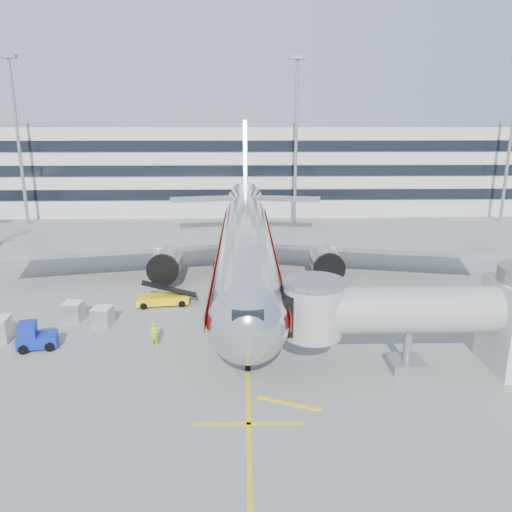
{
  "coord_description": "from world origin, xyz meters",
  "views": [
    {
      "loc": [
        -0.17,
        -37.76,
        15.87
      ],
      "look_at": [
        0.89,
        6.2,
        4.0
      ],
      "focal_mm": 35.0,
      "sensor_mm": 36.0,
      "label": 1
    }
  ],
  "objects_px": {
    "cargo_container_right": "(74,311)",
    "ramp_worker": "(154,334)",
    "main_jet": "(246,240)",
    "belt_loader": "(163,298)",
    "baggage_tug": "(34,337)",
    "cargo_container_front": "(102,316)"
  },
  "relations": [
    {
      "from": "main_jet",
      "to": "belt_loader",
      "type": "distance_m",
      "value": 11.11
    },
    {
      "from": "ramp_worker",
      "to": "main_jet",
      "type": "bearing_deg",
      "value": 47.96
    },
    {
      "from": "baggage_tug",
      "to": "cargo_container_front",
      "type": "xyz_separation_m",
      "value": [
        3.72,
        4.17,
        -0.11
      ]
    },
    {
      "from": "baggage_tug",
      "to": "cargo_container_front",
      "type": "distance_m",
      "value": 5.59
    },
    {
      "from": "cargo_container_right",
      "to": "cargo_container_front",
      "type": "bearing_deg",
      "value": -23.69
    },
    {
      "from": "main_jet",
      "to": "baggage_tug",
      "type": "height_order",
      "value": "main_jet"
    },
    {
      "from": "ramp_worker",
      "to": "cargo_container_right",
      "type": "bearing_deg",
      "value": 126.24
    },
    {
      "from": "cargo_container_right",
      "to": "ramp_worker",
      "type": "height_order",
      "value": "ramp_worker"
    },
    {
      "from": "cargo_container_right",
      "to": "belt_loader",
      "type": "bearing_deg",
      "value": 25.74
    },
    {
      "from": "baggage_tug",
      "to": "cargo_container_right",
      "type": "relative_size",
      "value": 1.87
    },
    {
      "from": "main_jet",
      "to": "cargo_container_front",
      "type": "bearing_deg",
      "value": -134.37
    },
    {
      "from": "cargo_container_right",
      "to": "ramp_worker",
      "type": "distance_m",
      "value": 9.18
    },
    {
      "from": "cargo_container_front",
      "to": "baggage_tug",
      "type": "bearing_deg",
      "value": -131.76
    },
    {
      "from": "main_jet",
      "to": "belt_loader",
      "type": "bearing_deg",
      "value": -135.31
    },
    {
      "from": "cargo_container_right",
      "to": "main_jet",
      "type": "bearing_deg",
      "value": 36.78
    },
    {
      "from": "cargo_container_front",
      "to": "main_jet",
      "type": "bearing_deg",
      "value": 45.63
    },
    {
      "from": "baggage_tug",
      "to": "ramp_worker",
      "type": "xyz_separation_m",
      "value": [
        8.57,
        0.12,
        0.08
      ]
    },
    {
      "from": "main_jet",
      "to": "baggage_tug",
      "type": "xyz_separation_m",
      "value": [
        -15.33,
        -16.03,
        -3.35
      ]
    },
    {
      "from": "baggage_tug",
      "to": "cargo_container_front",
      "type": "relative_size",
      "value": 1.84
    },
    {
      "from": "cargo_container_right",
      "to": "cargo_container_front",
      "type": "distance_m",
      "value": 2.93
    },
    {
      "from": "belt_loader",
      "to": "baggage_tug",
      "type": "relative_size",
      "value": 1.63
    },
    {
      "from": "belt_loader",
      "to": "baggage_tug",
      "type": "height_order",
      "value": "belt_loader"
    }
  ]
}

